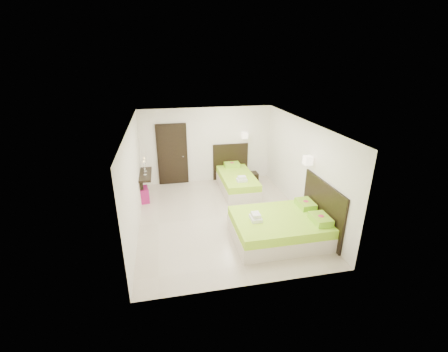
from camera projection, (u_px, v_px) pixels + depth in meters
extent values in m
plane|color=beige|center=(223.00, 217.00, 8.33)|extent=(5.50, 5.50, 0.00)
cube|color=beige|center=(237.00, 185.00, 9.97)|extent=(1.05, 2.10, 0.34)
cube|color=#93D822|center=(237.00, 178.00, 9.87)|extent=(1.04, 2.08, 0.21)
cube|color=black|center=(230.00, 162.00, 10.72)|extent=(1.26, 0.05, 1.31)
cube|color=#93D727|center=(232.00, 165.00, 10.52)|extent=(0.53, 0.36, 0.15)
cylinder|color=#D73255|center=(232.00, 163.00, 10.49)|extent=(0.13, 0.13, 0.00)
cube|color=white|center=(242.00, 180.00, 9.29)|extent=(0.32, 0.23, 0.08)
cube|color=white|center=(242.00, 178.00, 9.26)|extent=(0.24, 0.17, 0.08)
cube|color=#F4E1C8|center=(245.00, 135.00, 10.31)|extent=(0.19, 0.19, 0.21)
cylinder|color=#2D2116|center=(244.00, 135.00, 10.38)|extent=(0.03, 0.16, 0.03)
cube|color=beige|center=(279.00, 232.00, 7.28)|extent=(2.22, 1.67, 0.36)
cube|color=#93D822|center=(280.00, 221.00, 7.18)|extent=(2.20, 1.65, 0.22)
cube|color=black|center=(322.00, 209.00, 7.29)|extent=(0.05, 1.89, 1.39)
cube|color=#93D727|center=(321.00, 219.00, 6.91)|extent=(0.38, 0.56, 0.16)
cylinder|color=#D73255|center=(321.00, 216.00, 6.88)|extent=(0.13, 0.13, 0.00)
cube|color=#93D727|center=(306.00, 204.00, 7.62)|extent=(0.38, 0.56, 0.16)
cylinder|color=#D73255|center=(306.00, 201.00, 7.59)|extent=(0.13, 0.13, 0.00)
cube|color=white|center=(256.00, 218.00, 7.01)|extent=(0.24, 0.33, 0.09)
cube|color=white|center=(256.00, 215.00, 6.97)|extent=(0.18, 0.25, 0.09)
cube|color=#F4E1C8|center=(308.00, 160.00, 7.52)|extent=(0.20, 0.20, 0.22)
cylinder|color=#2D2116|center=(311.00, 160.00, 7.54)|extent=(0.16, 0.03, 0.03)
cube|color=black|center=(251.00, 178.00, 10.52)|extent=(0.44, 0.39, 0.38)
cube|color=#98145C|center=(141.00, 195.00, 9.12)|extent=(0.52, 0.52, 0.45)
cube|color=black|center=(172.00, 155.00, 10.18)|extent=(1.02, 0.06, 2.14)
cube|color=black|center=(172.00, 155.00, 10.15)|extent=(0.88, 0.04, 2.06)
cylinder|color=silver|center=(183.00, 156.00, 10.20)|extent=(0.03, 0.10, 0.03)
cube|color=black|center=(145.00, 174.00, 9.09)|extent=(0.35, 1.20, 0.06)
cube|color=black|center=(141.00, 185.00, 8.72)|extent=(0.10, 0.04, 0.30)
cube|color=black|center=(143.00, 174.00, 9.54)|extent=(0.10, 0.04, 0.30)
cylinder|color=silver|center=(145.00, 175.00, 8.94)|extent=(0.10, 0.10, 0.02)
cylinder|color=silver|center=(145.00, 171.00, 8.90)|extent=(0.02, 0.02, 0.22)
cone|color=silver|center=(144.00, 167.00, 8.85)|extent=(0.07, 0.07, 0.04)
cylinder|color=white|center=(144.00, 164.00, 8.82)|extent=(0.02, 0.02, 0.15)
sphere|color=#FFB23F|center=(144.00, 161.00, 8.78)|extent=(0.02, 0.02, 0.02)
cylinder|color=silver|center=(146.00, 172.00, 9.22)|extent=(0.10, 0.10, 0.02)
cylinder|color=silver|center=(145.00, 168.00, 9.17)|extent=(0.02, 0.02, 0.22)
cone|color=silver|center=(145.00, 164.00, 9.12)|extent=(0.07, 0.07, 0.04)
cylinder|color=white|center=(144.00, 161.00, 9.09)|extent=(0.02, 0.02, 0.15)
sphere|color=#FFB23F|center=(144.00, 158.00, 9.06)|extent=(0.02, 0.02, 0.02)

